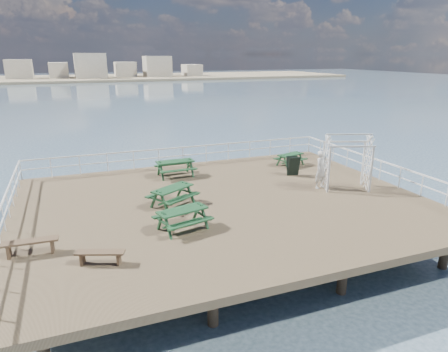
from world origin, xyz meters
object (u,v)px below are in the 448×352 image
at_px(flat_bench_near, 30,244).
at_px(person, 321,170).
at_px(trellis_arbor, 347,165).
at_px(flat_bench_far, 100,255).
at_px(picnic_table_c, 290,157).
at_px(picnic_table_b, 175,165).
at_px(picnic_table_d, 183,215).
at_px(picnic_table_a, 173,192).

relative_size(flat_bench_near, person, 0.95).
distance_m(flat_bench_near, trellis_arbor, 14.23).
bearing_deg(flat_bench_far, flat_bench_near, 165.07).
height_order(flat_bench_near, flat_bench_far, flat_bench_near).
relative_size(picnic_table_c, trellis_arbor, 0.71).
bearing_deg(picnic_table_c, flat_bench_near, -171.69).
xyz_separation_m(picnic_table_b, flat_bench_near, (-6.75, -7.00, -0.24)).
height_order(picnic_table_d, trellis_arbor, trellis_arbor).
bearing_deg(flat_bench_near, picnic_table_a, 29.57).
bearing_deg(flat_bench_far, trellis_arbor, 36.39).
distance_m(picnic_table_c, trellis_arbor, 4.84).
relative_size(flat_bench_near, trellis_arbor, 0.65).
xyz_separation_m(picnic_table_b, picnic_table_d, (-1.49, -6.87, -0.04)).
xyz_separation_m(picnic_table_a, trellis_arbor, (8.55, -0.84, 0.63)).
bearing_deg(picnic_table_a, person, -32.77).
height_order(picnic_table_c, flat_bench_far, picnic_table_c).
relative_size(flat_bench_far, person, 0.83).
height_order(flat_bench_far, person, person).
relative_size(picnic_table_d, person, 1.16).
distance_m(flat_bench_far, person, 11.58).
distance_m(trellis_arbor, person, 1.25).
distance_m(picnic_table_d, flat_bench_far, 3.56).
relative_size(picnic_table_a, picnic_table_d, 1.11).
distance_m(flat_bench_near, flat_bench_far, 2.59).
bearing_deg(flat_bench_near, trellis_arbor, 10.94).
xyz_separation_m(picnic_table_c, flat_bench_near, (-13.75, -6.67, -0.13)).
distance_m(flat_bench_near, person, 13.22).
relative_size(picnic_table_a, person, 1.28).
distance_m(picnic_table_a, picnic_table_c, 9.11).
height_order(picnic_table_b, picnic_table_d, picnic_table_b).
bearing_deg(picnic_table_b, trellis_arbor, -36.47).
relative_size(picnic_table_b, picnic_table_c, 1.05).
xyz_separation_m(picnic_table_b, picnic_table_c, (7.00, -0.33, -0.11)).
distance_m(picnic_table_a, picnic_table_d, 2.62).
height_order(picnic_table_a, picnic_table_b, picnic_table_b).
height_order(picnic_table_d, flat_bench_near, picnic_table_d).
xyz_separation_m(picnic_table_c, person, (-0.77, -4.24, 0.44)).
xyz_separation_m(picnic_table_b, trellis_arbor, (7.33, -5.10, 0.60)).
bearing_deg(picnic_table_b, picnic_table_a, -107.61).
height_order(flat_bench_far, trellis_arbor, trellis_arbor).
distance_m(picnic_table_c, flat_bench_near, 15.28).
distance_m(picnic_table_a, picnic_table_b, 4.43).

